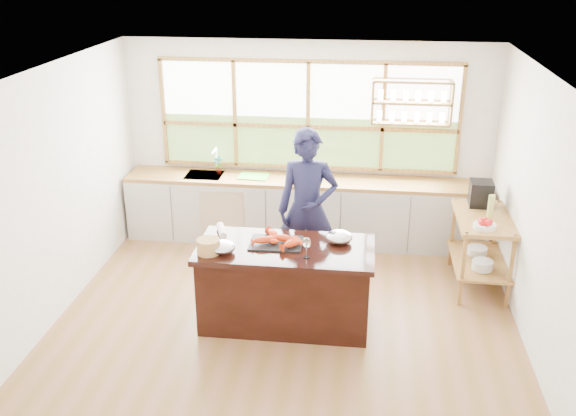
% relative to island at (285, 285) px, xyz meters
% --- Properties ---
extents(ground_plane, '(5.00, 5.00, 0.00)m').
position_rel_island_xyz_m(ground_plane, '(0.00, 0.20, -0.45)').
color(ground_plane, '#8F5E40').
extents(room_shell, '(5.02, 4.52, 2.71)m').
position_rel_island_xyz_m(room_shell, '(0.02, 0.71, 1.30)').
color(room_shell, white).
rests_on(room_shell, ground_plane).
extents(back_counter, '(4.90, 0.63, 0.90)m').
position_rel_island_xyz_m(back_counter, '(-0.02, 2.14, 0.00)').
color(back_counter, '#B8B4AE').
rests_on(back_counter, ground_plane).
extents(right_shelf_unit, '(0.62, 1.10, 0.90)m').
position_rel_island_xyz_m(right_shelf_unit, '(2.19, 1.09, 0.15)').
color(right_shelf_unit, olive).
rests_on(right_shelf_unit, ground_plane).
extents(island, '(1.85, 0.90, 0.90)m').
position_rel_island_xyz_m(island, '(0.00, 0.00, 0.00)').
color(island, black).
rests_on(island, ground_plane).
extents(cook, '(0.72, 0.48, 1.93)m').
position_rel_island_xyz_m(cook, '(0.15, 0.90, 0.51)').
color(cook, '#171736').
rests_on(cook, ground_plane).
extents(potted_plant, '(0.14, 0.10, 0.26)m').
position_rel_island_xyz_m(potted_plant, '(-1.21, 2.20, 0.57)').
color(potted_plant, slate).
rests_on(potted_plant, back_counter).
extents(cutting_board, '(0.42, 0.33, 0.01)m').
position_rel_island_xyz_m(cutting_board, '(-0.71, 2.14, 0.45)').
color(cutting_board, '#53C137').
rests_on(cutting_board, back_counter).
extents(espresso_machine, '(0.28, 0.30, 0.30)m').
position_rel_island_xyz_m(espresso_machine, '(2.19, 1.45, 0.60)').
color(espresso_machine, black).
rests_on(espresso_machine, right_shelf_unit).
extents(wine_bottle, '(0.08, 0.08, 0.28)m').
position_rel_island_xyz_m(wine_bottle, '(2.24, 1.04, 0.59)').
color(wine_bottle, '#A0A64D').
rests_on(wine_bottle, right_shelf_unit).
extents(fruit_bowl, '(0.25, 0.25, 0.11)m').
position_rel_island_xyz_m(fruit_bowl, '(2.14, 0.76, 0.49)').
color(fruit_bowl, silver).
rests_on(fruit_bowl, right_shelf_unit).
extents(slate_board, '(0.56, 0.41, 0.02)m').
position_rel_island_xyz_m(slate_board, '(-0.11, 0.06, 0.45)').
color(slate_board, black).
rests_on(slate_board, island).
extents(lobster_pile, '(0.52, 0.44, 0.08)m').
position_rel_island_xyz_m(lobster_pile, '(-0.09, 0.06, 0.50)').
color(lobster_pile, '#DC480B').
rests_on(lobster_pile, slate_board).
extents(mixing_bowl_left, '(0.27, 0.27, 0.13)m').
position_rel_island_xyz_m(mixing_bowl_left, '(-0.63, -0.20, 0.50)').
color(mixing_bowl_left, silver).
rests_on(mixing_bowl_left, island).
extents(mixing_bowl_right, '(0.28, 0.28, 0.14)m').
position_rel_island_xyz_m(mixing_bowl_right, '(0.55, 0.19, 0.51)').
color(mixing_bowl_right, silver).
rests_on(mixing_bowl_right, island).
extents(wine_glass, '(0.08, 0.08, 0.22)m').
position_rel_island_xyz_m(wine_glass, '(0.24, -0.22, 0.61)').
color(wine_glass, white).
rests_on(wine_glass, island).
extents(wicker_basket, '(0.24, 0.24, 0.15)m').
position_rel_island_xyz_m(wicker_basket, '(-0.76, -0.24, 0.52)').
color(wicker_basket, tan).
rests_on(wicker_basket, island).
extents(parchment_roll, '(0.18, 0.31, 0.08)m').
position_rel_island_xyz_m(parchment_roll, '(-0.73, 0.25, 0.49)').
color(parchment_roll, white).
rests_on(parchment_roll, island).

